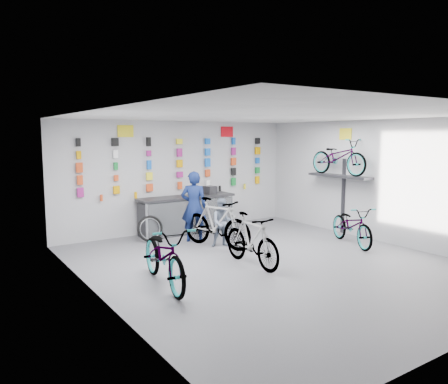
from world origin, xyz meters
TOP-DOWN VIEW (x-y plane):
  - floor at (0.00, 0.00)m, footprint 8.00×8.00m
  - ceiling at (0.00, 0.00)m, footprint 8.00×8.00m
  - wall_back at (0.00, 4.00)m, footprint 7.00×0.00m
  - wall_left at (-3.50, 0.00)m, footprint 0.00×8.00m
  - wall_right at (3.50, 0.00)m, footprint 0.00×8.00m
  - counter at (0.00, 3.54)m, footprint 2.70×0.66m
  - merch_wall at (0.07, 3.93)m, footprint 5.56×0.08m
  - wall_bracket at (3.33, 1.20)m, footprint 0.39×1.90m
  - sign_left at (-1.50, 3.98)m, footprint 0.42×0.02m
  - sign_right at (1.60, 3.98)m, footprint 0.42×0.02m
  - sign_side at (3.48, 1.20)m, footprint 0.02×0.40m
  - bike_left at (-2.38, 0.05)m, footprint 1.01×2.17m
  - bike_center at (-0.40, 0.15)m, footprint 0.53×1.78m
  - bike_right at (2.66, 0.19)m, footprint 1.23×1.92m
  - bike_service at (-0.18, 1.78)m, footprint 1.15×2.01m
  - bike_wall at (3.25, 1.20)m, footprint 0.63×1.80m
  - clerk at (-0.33, 2.59)m, footprint 0.76×0.71m
  - customer at (-0.03, 1.75)m, footprint 0.68×0.62m
  - spare_wheel at (-1.25, 3.17)m, footprint 0.67×0.26m
  - register at (0.73, 3.55)m, footprint 0.34×0.35m

SIDE VIEW (x-z plane):
  - floor at x=0.00m, z-range 0.00..0.00m
  - spare_wheel at x=-1.25m, z-range -0.01..0.65m
  - bike_right at x=2.66m, z-range 0.00..0.95m
  - counter at x=0.00m, z-range -0.01..0.99m
  - bike_center at x=-0.40m, z-range 0.00..1.06m
  - bike_left at x=-2.38m, z-range 0.00..1.10m
  - customer at x=-0.03m, z-range 0.00..1.15m
  - bike_service at x=-0.18m, z-range 0.00..1.16m
  - clerk at x=-0.33m, z-range 0.00..1.75m
  - register at x=0.73m, z-range 1.00..1.22m
  - wall_bracket at x=3.33m, z-range 0.46..2.46m
  - wall_back at x=0.00m, z-range -2.00..5.00m
  - wall_left at x=-3.50m, z-range -2.50..5.50m
  - wall_right at x=3.50m, z-range -2.50..5.50m
  - merch_wall at x=0.07m, z-range 1.00..2.57m
  - bike_wall at x=3.25m, z-range 1.58..2.53m
  - sign_side at x=3.48m, z-range 2.50..2.80m
  - sign_left at x=-1.50m, z-range 2.57..2.87m
  - sign_right at x=1.60m, z-range 2.57..2.87m
  - ceiling at x=0.00m, z-range 3.00..3.00m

